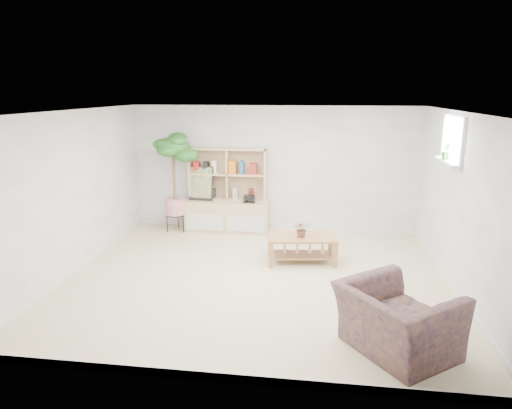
# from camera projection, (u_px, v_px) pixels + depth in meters

# --- Properties ---
(floor) EXTENTS (5.50, 5.00, 0.01)m
(floor) POSITION_uv_depth(u_px,v_px,m) (256.00, 278.00, 6.70)
(floor) COLOR beige
(floor) RESTS_ON ground
(ceiling) EXTENTS (5.50, 5.00, 0.01)m
(ceiling) POSITION_uv_depth(u_px,v_px,m) (256.00, 111.00, 6.11)
(ceiling) COLOR silver
(ceiling) RESTS_ON walls
(walls) EXTENTS (5.51, 5.01, 2.40)m
(walls) POSITION_uv_depth(u_px,v_px,m) (256.00, 198.00, 6.41)
(walls) COLOR white
(walls) RESTS_ON floor
(baseboard) EXTENTS (5.50, 5.00, 0.10)m
(baseboard) POSITION_uv_depth(u_px,v_px,m) (256.00, 274.00, 6.69)
(baseboard) COLOR white
(baseboard) RESTS_ON floor
(window) EXTENTS (0.10, 0.98, 0.68)m
(window) POSITION_uv_depth(u_px,v_px,m) (453.00, 139.00, 6.43)
(window) COLOR #C7E4FF
(window) RESTS_ON walls
(window_sill) EXTENTS (0.14, 1.00, 0.04)m
(window_sill) POSITION_uv_depth(u_px,v_px,m) (447.00, 162.00, 6.52)
(window_sill) COLOR white
(window_sill) RESTS_ON walls
(storage_unit) EXTENTS (1.61, 0.54, 1.61)m
(storage_unit) POSITION_uv_depth(u_px,v_px,m) (227.00, 190.00, 8.77)
(storage_unit) COLOR tan
(storage_unit) RESTS_ON floor
(poster) EXTENTS (0.49, 0.16, 0.66)m
(poster) POSITION_uv_depth(u_px,v_px,m) (201.00, 183.00, 8.78)
(poster) COLOR yellow
(poster) RESTS_ON storage_unit
(toy_truck) EXTENTS (0.32, 0.24, 0.16)m
(toy_truck) POSITION_uv_depth(u_px,v_px,m) (249.00, 198.00, 8.64)
(toy_truck) COLOR black
(toy_truck) RESTS_ON storage_unit
(coffee_table) EXTENTS (1.13, 0.71, 0.43)m
(coffee_table) POSITION_uv_depth(u_px,v_px,m) (302.00, 249.00, 7.27)
(coffee_table) COLOR #B05F34
(coffee_table) RESTS_ON floor
(table_plant) EXTENTS (0.26, 0.23, 0.27)m
(table_plant) POSITION_uv_depth(u_px,v_px,m) (302.00, 229.00, 7.14)
(table_plant) COLOR #20682E
(table_plant) RESTS_ON coffee_table
(floor_tree) EXTENTS (0.93, 0.93, 1.91)m
(floor_tree) POSITION_uv_depth(u_px,v_px,m) (174.00, 183.00, 8.68)
(floor_tree) COLOR #1B4C17
(floor_tree) RESTS_ON floor
(armchair) EXTENTS (1.42, 1.44, 0.81)m
(armchair) POSITION_uv_depth(u_px,v_px,m) (397.00, 316.00, 4.72)
(armchair) COLOR #181B44
(armchair) RESTS_ON floor
(sill_plant) EXTENTS (0.16, 0.15, 0.24)m
(sill_plant) POSITION_uv_depth(u_px,v_px,m) (446.00, 151.00, 6.56)
(sill_plant) COLOR #1B4C17
(sill_plant) RESTS_ON window_sill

